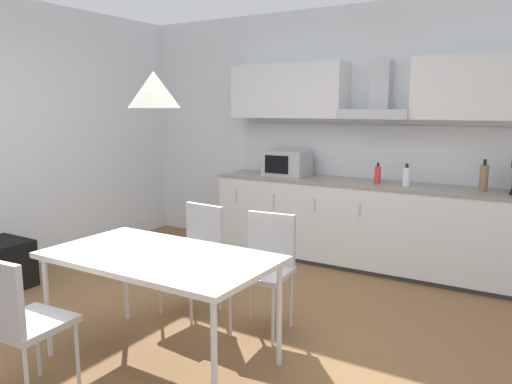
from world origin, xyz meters
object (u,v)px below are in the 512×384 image
microwave (287,163)px  bottle_brown (484,177)px  guitar_amp (4,263)px  bottle_red (378,175)px  pendant_lamp (154,90)px  chair_far_left (197,247)px  dining_table (160,261)px  bottle_white (406,176)px  chair_near_left (16,315)px  chair_far_right (266,260)px

microwave → bottle_brown: bearing=0.7°
guitar_amp → bottle_red: bearing=39.4°
guitar_amp → pendant_lamp: 2.71m
chair_far_left → guitar_amp: 1.97m
dining_table → bottle_brown: bearing=59.5°
microwave → bottle_brown: bottle_brown is taller
guitar_amp → bottle_white: bearing=36.6°
microwave → pendant_lamp: size_ratio=1.50×
dining_table → chair_near_left: (-0.33, -0.79, -0.15)m
dining_table → guitar_amp: dining_table is taller
bottle_white → microwave: bearing=177.9°
microwave → chair_far_right: (0.80, -1.83, -0.51)m
dining_table → pendant_lamp: size_ratio=4.66×
microwave → bottle_red: bearing=-2.2°
bottle_white → chair_near_left: bearing=-109.7°
microwave → bottle_brown: 2.03m
bottle_brown → guitar_amp: size_ratio=0.56×
chair_near_left → chair_far_left: bearing=89.9°
bottle_white → chair_near_left: size_ratio=0.25×
dining_table → guitar_amp: (-2.21, 0.28, -0.46)m
bottle_red → dining_table: bottle_red is taller
pendant_lamp → guitar_amp: bearing=172.7°
bottle_white → guitar_amp: bearing=-143.4°
chair_near_left → bottle_red: bearing=74.8°
chair_far_left → guitar_amp: bearing=-164.8°
chair_near_left → chair_far_right: (0.66, 1.59, 0.00)m
bottle_red → chair_near_left: bearing=-105.2°
microwave → guitar_amp: 3.02m
bottle_brown → bottle_white: bearing=-174.0°
bottle_brown → chair_far_right: bearing=-123.6°
chair_far_right → pendant_lamp: 1.50m
pendant_lamp → bottle_red: bearing=77.3°
chair_far_left → pendant_lamp: (0.33, -0.79, 1.23)m
bottle_white → dining_table: bearing=-108.8°
bottle_brown → bottle_white: size_ratio=1.33×
bottle_white → chair_far_left: bearing=-124.0°
bottle_white → dining_table: (-0.87, -2.57, -0.31)m
bottle_white → dining_table: 2.73m
bottle_white → pendant_lamp: pendant_lamp is taller
bottle_white → chair_near_left: 3.60m
chair_near_left → bottle_white: bearing=70.3°
microwave → chair_far_right: size_ratio=0.55×
bottle_white → chair_far_right: bearing=-107.1°
chair_far_left → pendant_lamp: size_ratio=2.72×
chair_far_right → bottle_red: bearing=81.8°
bottle_red → chair_far_right: size_ratio=0.24×
bottle_brown → dining_table: bottle_brown is taller
bottle_brown → chair_far_left: 2.68m
bottle_red → pendant_lamp: bearing=-102.7°
chair_far_right → guitar_amp: 2.60m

